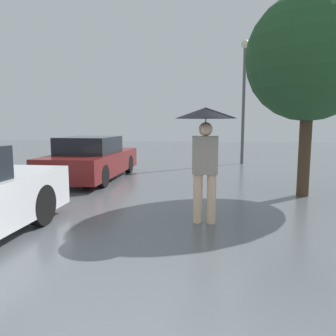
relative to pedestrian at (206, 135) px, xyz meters
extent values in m
cylinder|color=beige|center=(-0.11, 0.00, -1.05)|extent=(0.15, 0.15, 0.82)
cylinder|color=beige|center=(0.11, 0.00, -1.05)|extent=(0.15, 0.15, 0.82)
cube|color=gray|center=(0.00, 0.00, -0.33)|extent=(0.41, 0.24, 0.62)
sphere|color=beige|center=(0.00, 0.00, 0.09)|extent=(0.22, 0.22, 0.22)
cylinder|color=#515456|center=(0.00, 0.00, -0.06)|extent=(0.02, 0.02, 0.65)
cone|color=black|center=(0.00, 0.00, 0.35)|extent=(0.99, 0.99, 0.17)
cylinder|color=black|center=(-2.62, -0.48, -1.13)|extent=(0.18, 0.67, 0.67)
cube|color=maroon|center=(-3.45, 4.10, -0.98)|extent=(1.68, 4.35, 0.63)
cube|color=black|center=(-3.45, 3.89, -0.43)|extent=(1.43, 1.96, 0.48)
cylinder|color=black|center=(-4.21, 5.45, -1.16)|extent=(0.18, 0.59, 0.59)
cylinder|color=black|center=(-2.69, 5.45, -1.16)|extent=(0.18, 0.59, 0.59)
cylinder|color=black|center=(-4.21, 2.76, -1.16)|extent=(0.18, 0.59, 0.59)
cylinder|color=black|center=(-2.69, 2.76, -1.16)|extent=(0.18, 0.59, 0.59)
cylinder|color=#473323|center=(2.19, 2.39, -0.30)|extent=(0.27, 0.27, 2.32)
sphere|color=#234C28|center=(2.19, 2.39, 1.62)|extent=(2.77, 2.77, 2.77)
cylinder|color=#515456|center=(1.36, 8.60, 0.89)|extent=(0.13, 0.13, 4.71)
sphere|color=beige|center=(1.36, 8.60, 3.36)|extent=(0.35, 0.35, 0.35)
camera|label=1|loc=(0.10, -5.33, 0.17)|focal=35.00mm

